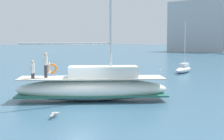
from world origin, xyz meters
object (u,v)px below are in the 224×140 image
object	(u,v)px
main_sailboat	(93,86)
moored_sloop_near	(184,69)
mooring_buoy	(54,85)
seagull	(55,113)

from	to	relation	value
main_sailboat	moored_sloop_near	size ratio (longest dim) A/B	2.20
mooring_buoy	main_sailboat	bearing A→B (deg)	-20.73
moored_sloop_near	seagull	xyz separation A→B (m)	(5.98, -24.56, -0.27)
main_sailboat	moored_sloop_near	distance (m)	20.23
moored_sloop_near	seagull	distance (m)	25.28
moored_sloop_near	seagull	bearing A→B (deg)	-76.32
seagull	mooring_buoy	size ratio (longest dim) A/B	1.08
mooring_buoy	moored_sloop_near	bearing A→B (deg)	81.40
seagull	mooring_buoy	bearing A→B (deg)	139.60
main_sailboat	seagull	world-z (taller)	main_sailboat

